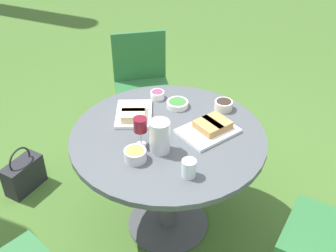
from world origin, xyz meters
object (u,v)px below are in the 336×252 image
object	(u,v)px
dining_table	(168,152)
chair_near_left	(142,79)
water_pitcher	(160,136)
handbag	(24,175)
wine_glass	(140,126)

from	to	relation	value
dining_table	chair_near_left	bearing A→B (deg)	41.30
water_pitcher	handbag	size ratio (longest dim) A/B	0.52
chair_near_left	dining_table	bearing A→B (deg)	-138.70
dining_table	handbag	xyz separation A→B (m)	(-0.23, 1.10, -0.49)
dining_table	water_pitcher	size ratio (longest dim) A/B	6.03
wine_glass	handbag	distance (m)	1.27
dining_table	wine_glass	size ratio (longest dim) A/B	6.40
dining_table	handbag	size ratio (longest dim) A/B	3.12
handbag	water_pitcher	bearing A→B (deg)	-86.19
chair_near_left	water_pitcher	xyz separation A→B (m)	(-0.98, -0.76, 0.33)
dining_table	wine_glass	bearing A→B (deg)	153.32
chair_near_left	wine_glass	xyz separation A→B (m)	(-0.99, -0.65, 0.36)
dining_table	water_pitcher	xyz separation A→B (m)	(-0.15, -0.03, 0.23)
dining_table	wine_glass	distance (m)	0.32
handbag	chair_near_left	bearing A→B (deg)	-19.31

